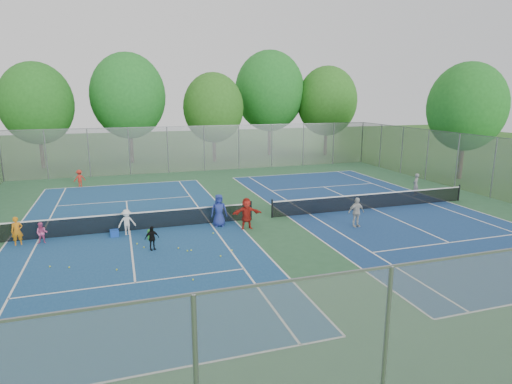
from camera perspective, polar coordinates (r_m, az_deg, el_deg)
ground at (r=23.59m, az=0.75°, el=-3.59°), size 120.00×120.00×0.00m
court_pad at (r=23.59m, az=0.75°, el=-3.58°), size 32.00×32.00×0.01m
court_left at (r=22.45m, az=-16.51°, el=-4.96°), size 10.97×23.77×0.01m
court_right at (r=26.59m, az=15.21°, el=-2.12°), size 10.97×23.77×0.01m
net_left at (r=22.32m, az=-16.58°, el=-3.89°), size 12.87×0.10×0.91m
net_right at (r=26.48m, az=15.26°, el=-1.20°), size 12.87×0.10×0.91m
fence_north at (r=38.42m, az=-6.92°, el=5.77°), size 32.00×0.10×4.00m
fence_east at (r=31.96m, az=29.12°, el=2.81°), size 0.10×32.00×4.00m
tree_nw at (r=43.96m, az=-27.22°, el=10.45°), size 6.40×6.40×9.58m
tree_nl at (r=44.45m, az=-16.67°, el=12.17°), size 7.20×7.20×10.69m
tree_nc at (r=43.45m, az=-5.71°, el=11.11°), size 6.00×6.00×8.85m
tree_nr at (r=48.25m, az=1.83°, el=13.29°), size 7.60×7.60×11.42m
tree_ne at (r=48.80m, az=9.43°, el=11.86°), size 6.60×6.60×9.77m
tree_side_e at (r=37.98m, az=26.27°, el=10.15°), size 6.00×6.00×9.20m
ball_crate at (r=21.77m, az=-18.36°, el=-5.24°), size 0.41×0.41×0.33m
ball_hopper at (r=20.80m, az=-13.88°, el=-5.57°), size 0.30×0.30×0.48m
student_a at (r=22.18m, az=-29.25°, el=-4.58°), size 0.53×0.40×1.33m
student_b at (r=21.93m, az=-26.66°, el=-4.92°), size 0.53×0.43×1.01m
student_c at (r=21.70m, az=-16.84°, el=-3.89°), size 0.88×0.57×1.28m
student_d at (r=19.34m, az=-13.72°, el=-6.02°), size 0.69×0.43×1.10m
student_e at (r=22.14m, az=-4.96°, el=-2.46°), size 0.88×0.63×1.70m
student_f at (r=21.65m, az=-1.26°, el=-2.89°), size 1.54×0.63×1.62m
child_far_baseline at (r=34.19m, az=-22.47°, el=1.69°), size 0.94×0.74×1.27m
instructor at (r=30.78m, az=20.52°, el=0.94°), size 0.66×0.60×1.51m
teen_court_b at (r=22.58m, az=13.22°, el=-2.65°), size 0.92×0.40×1.55m
tennis_ball_0 at (r=17.71m, az=-18.08°, el=-9.87°), size 0.07×0.07×0.07m
tennis_ball_1 at (r=18.99m, az=-9.13°, el=-7.80°), size 0.07×0.07×0.07m
tennis_ball_2 at (r=19.38m, az=-10.31°, el=-7.43°), size 0.07×0.07×0.07m
tennis_ball_3 at (r=18.25m, az=-4.75°, el=-8.56°), size 0.07×0.07×0.07m
tennis_ball_4 at (r=20.34m, az=-15.58°, el=-6.72°), size 0.07×0.07×0.07m
tennis_ball_5 at (r=18.59m, az=-23.64°, el=-9.24°), size 0.07×0.07×0.07m
tennis_ball_6 at (r=18.98m, az=-25.79°, el=-8.99°), size 0.07×0.07×0.07m
tennis_ball_7 at (r=16.19m, az=-8.39°, el=-11.54°), size 0.07×0.07×0.07m
tennis_ball_8 at (r=19.81m, az=-14.71°, el=-7.19°), size 0.07×0.07×0.07m
tennis_ball_9 at (r=21.15m, az=-5.75°, el=-5.53°), size 0.07×0.07×0.07m
tennis_ball_10 at (r=18.85m, az=-3.24°, el=-7.82°), size 0.07×0.07×0.07m
tennis_ball_11 at (r=19.04m, az=-8.63°, el=-7.74°), size 0.07×0.07×0.07m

